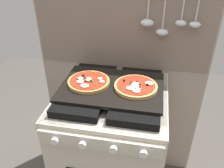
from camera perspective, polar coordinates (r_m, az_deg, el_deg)
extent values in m
cube|color=gray|center=(1.61, 2.26, 1.54)|extent=(1.10, 0.03, 1.55)
cube|color=gray|center=(1.44, 2.47, 14.22)|extent=(1.08, 0.00, 0.56)
cylinder|color=silver|center=(1.37, 8.88, 18.96)|extent=(0.01, 0.01, 0.18)
ellipsoid|color=silver|center=(1.40, 8.49, 14.43)|extent=(0.08, 0.06, 0.04)
cylinder|color=silver|center=(1.37, 12.61, 17.56)|extent=(0.01, 0.01, 0.23)
ellipsoid|color=silver|center=(1.41, 11.96, 12.15)|extent=(0.07, 0.06, 0.04)
cylinder|color=silver|center=(1.37, 16.98, 18.18)|extent=(0.01, 0.01, 0.18)
ellipsoid|color=silver|center=(1.40, 16.29, 13.95)|extent=(0.06, 0.05, 0.03)
cylinder|color=silver|center=(1.38, 20.20, 17.67)|extent=(0.01, 0.01, 0.18)
ellipsoid|color=silver|center=(1.41, 19.37, 13.40)|extent=(0.06, 0.05, 0.04)
cube|color=beige|center=(1.57, 0.00, -15.67)|extent=(0.60, 0.60, 0.86)
cube|color=black|center=(1.29, 0.00, -2.73)|extent=(0.59, 0.59, 0.01)
cube|color=black|center=(1.30, -6.06, -1.12)|extent=(0.24, 0.51, 0.04)
cube|color=black|center=(1.26, 6.28, -2.42)|extent=(0.24, 0.51, 0.04)
cube|color=beige|center=(1.09, -3.18, -14.17)|extent=(0.58, 0.02, 0.07)
cylinder|color=silver|center=(1.13, -13.62, -13.18)|extent=(0.04, 0.02, 0.04)
cylinder|color=silver|center=(1.09, -7.14, -14.36)|extent=(0.04, 0.02, 0.04)
cylinder|color=silver|center=(1.06, 0.34, -15.49)|extent=(0.04, 0.02, 0.04)
cylinder|color=silver|center=(1.06, 7.59, -16.34)|extent=(0.04, 0.02, 0.04)
cube|color=black|center=(1.26, 0.00, -0.70)|extent=(0.54, 0.38, 0.02)
cylinder|color=#C18947|center=(1.28, -5.64, 0.52)|extent=(0.23, 0.23, 0.02)
cylinder|color=#B72D19|center=(1.27, -5.67, 0.95)|extent=(0.20, 0.20, 0.00)
ellipsoid|color=beige|center=(1.26, -5.82, 1.09)|extent=(0.04, 0.04, 0.01)
ellipsoid|color=beige|center=(1.28, -7.71, 1.28)|extent=(0.03, 0.03, 0.01)
ellipsoid|color=beige|center=(1.21, -6.64, -0.38)|extent=(0.05, 0.04, 0.01)
ellipsoid|color=beige|center=(1.27, -2.93, 1.33)|extent=(0.03, 0.03, 0.01)
ellipsoid|color=beige|center=(1.24, -2.46, 0.60)|extent=(0.03, 0.03, 0.01)
ellipsoid|color=beige|center=(1.25, -7.71, 0.61)|extent=(0.04, 0.04, 0.01)
sphere|color=black|center=(1.28, -6.81, 1.68)|extent=(0.01, 0.01, 0.01)
sphere|color=black|center=(1.26, -8.29, 1.03)|extent=(0.01, 0.01, 0.01)
sphere|color=black|center=(1.30, -6.95, 2.14)|extent=(0.01, 0.01, 0.01)
cube|color=red|center=(1.25, -6.39, 0.67)|extent=(0.03, 0.01, 0.00)
cube|color=red|center=(1.25, -6.31, 0.65)|extent=(0.03, 0.01, 0.00)
cube|color=#19721E|center=(1.25, -5.19, 0.61)|extent=(0.02, 0.01, 0.00)
sphere|color=black|center=(1.25, -5.12, 0.84)|extent=(0.01, 0.01, 0.01)
sphere|color=black|center=(1.26, -6.25, 1.19)|extent=(0.01, 0.01, 0.01)
sphere|color=black|center=(1.29, -7.26, 1.83)|extent=(0.01, 0.01, 0.01)
cube|color=gold|center=(1.33, -4.42, 2.87)|extent=(0.03, 0.01, 0.00)
cylinder|color=tan|center=(1.23, 5.74, -0.73)|extent=(0.23, 0.23, 0.02)
cylinder|color=#B72D19|center=(1.22, 5.77, -0.29)|extent=(0.20, 0.20, 0.00)
ellipsoid|color=beige|center=(1.19, 4.46, -1.00)|extent=(0.05, 0.04, 0.01)
ellipsoid|color=beige|center=(1.20, 4.88, -0.73)|extent=(0.04, 0.03, 0.01)
ellipsoid|color=beige|center=(1.17, 5.91, -1.68)|extent=(0.04, 0.03, 0.01)
ellipsoid|color=beige|center=(1.24, 8.98, 0.23)|extent=(0.05, 0.04, 0.01)
ellipsoid|color=beige|center=(1.23, 5.58, 0.05)|extent=(0.04, 0.04, 0.01)
ellipsoid|color=beige|center=(1.19, 6.42, -1.04)|extent=(0.03, 0.02, 0.01)
ellipsoid|color=beige|center=(1.21, 5.73, -0.27)|extent=(0.04, 0.04, 0.01)
sphere|color=black|center=(1.23, 4.75, 0.39)|extent=(0.01, 0.01, 0.01)
sphere|color=black|center=(1.25, 2.91, 0.90)|extent=(0.01, 0.01, 0.01)
sphere|color=black|center=(1.22, 8.53, -0.20)|extent=(0.01, 0.01, 0.01)
sphere|color=black|center=(1.24, 5.97, 0.56)|extent=(0.01, 0.01, 0.01)
sphere|color=black|center=(1.22, 6.68, -0.20)|extent=(0.01, 0.01, 0.01)
sphere|color=black|center=(1.19, 6.74, -0.91)|extent=(0.01, 0.01, 0.01)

